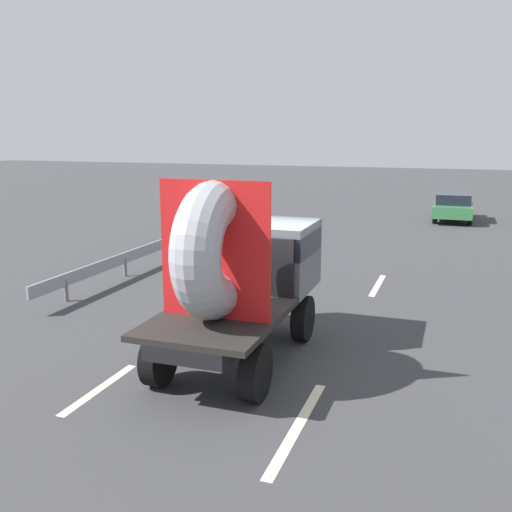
% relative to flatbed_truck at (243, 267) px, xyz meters
% --- Properties ---
extents(ground_plane, '(120.00, 120.00, 0.00)m').
position_rel_flatbed_truck_xyz_m(ground_plane, '(0.03, 0.61, -1.71)').
color(ground_plane, '#38383A').
extents(flatbed_truck, '(2.02, 4.59, 3.40)m').
position_rel_flatbed_truck_xyz_m(flatbed_truck, '(0.00, 0.00, 0.00)').
color(flatbed_truck, black).
rests_on(flatbed_truck, ground_plane).
extents(distant_sedan, '(1.72, 4.01, 1.31)m').
position_rel_flatbed_truck_xyz_m(distant_sedan, '(3.41, 19.26, -1.01)').
color(distant_sedan, black).
rests_on(distant_sedan, ground_plane).
extents(guardrail, '(0.10, 10.86, 0.71)m').
position_rel_flatbed_truck_xyz_m(guardrail, '(-5.41, 5.90, -1.19)').
color(guardrail, gray).
rests_on(guardrail, ground_plane).
extents(lane_dash_left_near, '(0.16, 2.04, 0.01)m').
position_rel_flatbed_truck_xyz_m(lane_dash_left_near, '(-1.70, -2.21, -1.71)').
color(lane_dash_left_near, beige).
rests_on(lane_dash_left_near, ground_plane).
extents(lane_dash_left_far, '(0.16, 2.40, 0.01)m').
position_rel_flatbed_truck_xyz_m(lane_dash_left_far, '(-1.70, 5.80, -1.71)').
color(lane_dash_left_far, beige).
rests_on(lane_dash_left_far, ground_plane).
extents(lane_dash_right_near, '(0.16, 2.89, 0.01)m').
position_rel_flatbed_truck_xyz_m(lane_dash_right_near, '(1.70, -2.32, -1.71)').
color(lane_dash_right_near, beige).
rests_on(lane_dash_right_near, ground_plane).
extents(lane_dash_right_far, '(0.16, 2.36, 0.01)m').
position_rel_flatbed_truck_xyz_m(lane_dash_right_far, '(1.70, 5.95, -1.71)').
color(lane_dash_right_far, beige).
rests_on(lane_dash_right_far, ground_plane).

